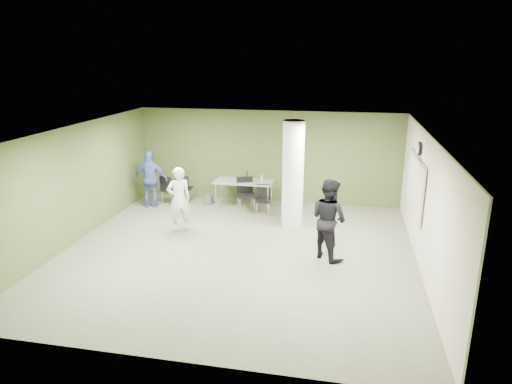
% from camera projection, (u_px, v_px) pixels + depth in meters
% --- Properties ---
extents(floor, '(8.00, 8.00, 0.00)m').
position_uv_depth(floor, '(238.00, 252.00, 10.54)').
color(floor, '#5A5A47').
rests_on(floor, ground).
extents(ceiling, '(8.00, 8.00, 0.00)m').
position_uv_depth(ceiling, '(237.00, 132.00, 9.73)').
color(ceiling, white).
rests_on(ceiling, wall_back).
extents(wall_back, '(8.00, 2.80, 0.02)m').
position_uv_depth(wall_back, '(268.00, 157.00, 13.89)').
color(wall_back, '#435628').
rests_on(wall_back, floor).
extents(wall_left, '(0.02, 8.00, 2.80)m').
position_uv_depth(wall_left, '(75.00, 185.00, 10.89)').
color(wall_left, '#435628').
rests_on(wall_left, floor).
extents(wall_right_cream, '(0.02, 8.00, 2.80)m').
position_uv_depth(wall_right_cream, '(426.00, 205.00, 9.38)').
color(wall_right_cream, beige).
rests_on(wall_right_cream, floor).
extents(column, '(0.56, 0.56, 2.80)m').
position_uv_depth(column, '(293.00, 174.00, 11.83)').
color(column, silver).
rests_on(column, floor).
extents(whiteboard, '(0.05, 2.30, 1.30)m').
position_uv_depth(whiteboard, '(415.00, 185.00, 10.50)').
color(whiteboard, silver).
rests_on(whiteboard, wall_right_cream).
extents(wall_clock, '(0.06, 0.32, 0.32)m').
position_uv_depth(wall_clock, '(419.00, 149.00, 10.25)').
color(wall_clock, black).
rests_on(wall_clock, wall_right_cream).
extents(folding_table, '(1.73, 0.77, 1.07)m').
position_uv_depth(folding_table, '(244.00, 183.00, 13.42)').
color(folding_table, gray).
rests_on(folding_table, floor).
extents(wastebasket, '(0.26, 0.26, 0.30)m').
position_uv_depth(wastebasket, '(208.00, 199.00, 13.91)').
color(wastebasket, '#4C4C4C').
rests_on(wastebasket, floor).
extents(chair_back_left, '(0.57, 0.57, 0.91)m').
position_uv_depth(chair_back_left, '(169.00, 188.00, 13.75)').
color(chair_back_left, black).
rests_on(chair_back_left, floor).
extents(chair_back_right, '(0.45, 0.45, 0.88)m').
position_uv_depth(chair_back_right, '(183.00, 187.00, 13.93)').
color(chair_back_right, black).
rests_on(chair_back_right, floor).
extents(chair_table_left, '(0.64, 0.64, 0.99)m').
position_uv_depth(chair_table_left, '(245.00, 191.00, 13.19)').
color(chair_table_left, black).
rests_on(chair_table_left, floor).
extents(chair_table_right, '(0.46, 0.46, 0.83)m').
position_uv_depth(chair_table_right, '(263.00, 197.00, 12.99)').
color(chair_table_right, black).
rests_on(chair_table_right, floor).
extents(woman_white, '(0.73, 0.67, 1.68)m').
position_uv_depth(woman_white, '(179.00, 199.00, 11.66)').
color(woman_white, silver).
rests_on(woman_white, floor).
extents(man_black, '(1.12, 1.11, 1.83)m').
position_uv_depth(man_black, '(329.00, 219.00, 10.02)').
color(man_black, black).
rests_on(man_black, floor).
extents(man_blue, '(1.05, 0.55, 1.72)m').
position_uv_depth(man_blue, '(151.00, 179.00, 13.43)').
color(man_blue, '#40539E').
rests_on(man_blue, floor).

